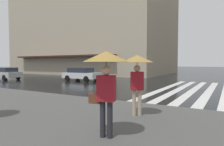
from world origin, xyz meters
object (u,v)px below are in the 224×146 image
(car_white, at_px, (81,74))
(pedestrian_by_billboard, at_px, (137,66))
(car_silver, at_px, (5,73))
(pedestrian_with_floral_umbrella, at_px, (106,67))

(car_white, distance_m, pedestrian_by_billboard, 15.32)
(car_white, bearing_deg, car_silver, 108.75)
(pedestrian_by_billboard, bearing_deg, car_white, 45.94)
(car_white, distance_m, pedestrian_with_floral_umbrella, 16.99)
(car_silver, height_order, pedestrian_with_floral_umbrella, pedestrian_with_floral_umbrella)
(car_silver, distance_m, pedestrian_with_floral_umbrella, 22.27)
(car_white, height_order, pedestrian_with_floral_umbrella, pedestrian_with_floral_umbrella)
(car_silver, distance_m, car_white, 9.33)
(car_silver, bearing_deg, car_white, -71.25)
(pedestrian_with_floral_umbrella, distance_m, pedestrian_by_billboard, 2.17)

